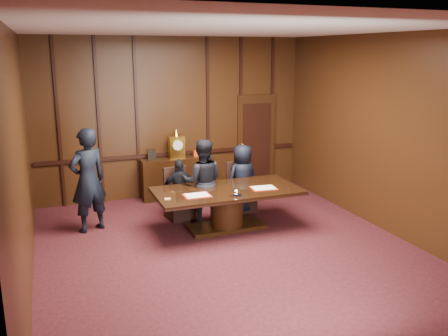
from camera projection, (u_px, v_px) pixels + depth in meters
name	position (u px, v px, depth m)	size (l,w,h in m)	color
room	(232.00, 147.00, 7.42)	(7.00, 7.04, 3.50)	#320E15
sideboard	(177.00, 176.00, 10.53)	(1.60, 0.45, 1.54)	black
conference_table	(227.00, 202.00, 8.61)	(2.62, 1.32, 0.76)	black
folder_left	(197.00, 195.00, 8.15)	(0.46, 0.33, 0.02)	#AE2910
folder_right	(264.00, 188.00, 8.59)	(0.49, 0.37, 0.02)	#AE2910
inkstand	(236.00, 193.00, 8.12)	(0.20, 0.14, 0.12)	white
notepad	(167.00, 199.00, 7.96)	(0.10, 0.07, 0.01)	#F2CB76
chair_left	(179.00, 204.00, 9.23)	(0.54, 0.54, 0.99)	black
chair_right	(241.00, 197.00, 9.68)	(0.51, 0.51, 0.99)	black
signatory_left	(180.00, 190.00, 9.09)	(0.70, 0.29, 1.19)	black
signatory_right	(243.00, 179.00, 9.51)	(0.68, 0.44, 1.39)	black
witness_left	(88.00, 180.00, 8.44)	(0.69, 0.45, 1.89)	black
witness_right	(202.00, 182.00, 8.86)	(0.78, 0.61, 1.61)	black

